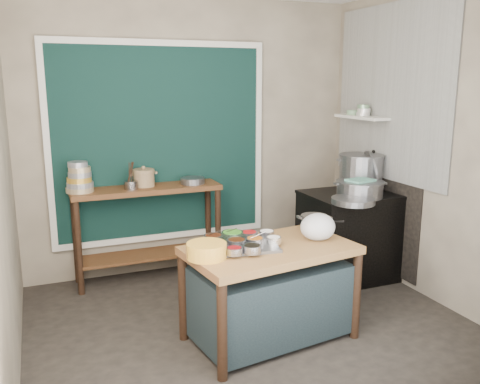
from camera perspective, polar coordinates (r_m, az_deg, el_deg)
name	(u,v)px	position (r m, az deg, el deg)	size (l,w,h in m)	color
floor	(248,323)	(4.37, 0.96, -14.54)	(3.50, 3.00, 0.02)	#2D2822
back_wall	(193,136)	(5.35, -5.35, 6.24)	(3.50, 0.02, 2.80)	gray
right_wall	(429,145)	(4.90, 20.42, 4.95)	(0.02, 3.00, 2.80)	gray
curtain_panel	(161,143)	(5.23, -8.91, 5.44)	(2.10, 0.02, 1.90)	black
curtain_frame	(161,143)	(5.22, -8.88, 5.43)	(2.22, 0.03, 2.02)	beige
tile_panel	(390,93)	(5.27, 16.52, 10.60)	(0.02, 1.70, 1.70)	#B2B2AA
soot_patch	(378,205)	(5.50, 15.18, -1.39)	(0.01, 1.30, 1.30)	black
wall_shelf	(362,117)	(5.46, 13.52, 8.18)	(0.22, 0.70, 0.03)	beige
prep_table	(270,293)	(3.98, 3.38, -11.26)	(1.25, 0.72, 0.75)	olive
back_counter	(148,233)	(5.18, -10.26, -4.57)	(1.45, 0.40, 0.95)	#503117
stove_block	(350,237)	(5.27, 12.27, -4.94)	(0.90, 0.68, 0.85)	black
stove_top	(352,194)	(5.16, 12.49, -0.27)	(0.92, 0.69, 0.03)	black
condiment_tray	(242,246)	(3.80, 0.27, -6.14)	(0.51, 0.36, 0.02)	gray
condiment_bowls	(239,241)	(3.79, -0.12, -5.53)	(0.61, 0.47, 0.07)	gray
yellow_basin	(207,250)	(3.59, -3.78, -6.57)	(0.28, 0.28, 0.11)	orange
saucepan	(314,223)	(4.28, 8.34, -3.42)	(0.23, 0.23, 0.13)	gray
plastic_bag_a	(318,227)	(4.01, 8.73, -3.88)	(0.28, 0.24, 0.21)	white
plastic_bag_b	(320,229)	(4.02, 9.01, -4.14)	(0.23, 0.20, 0.17)	white
bowl_stack	(79,179)	(4.96, -17.58, 1.42)	(0.26, 0.26, 0.29)	tan
utensil_cup	(131,185)	(4.97, -12.12, 0.77)	(0.14, 0.14, 0.08)	gray
ceramic_crock	(144,179)	(5.08, -10.75, 1.47)	(0.22, 0.22, 0.15)	olive
wide_bowl	(193,181)	(5.15, -5.34, 1.28)	(0.24, 0.24, 0.06)	gray
stock_pot	(361,172)	(5.30, 13.41, 2.19)	(0.46, 0.46, 0.36)	gray
pot_lid	(371,171)	(5.25, 14.48, 2.30)	(0.42, 0.42, 0.02)	gray
steamer	(360,189)	(4.99, 13.31, 0.34)	(0.47, 0.47, 0.15)	gray
green_cloth	(360,180)	(4.97, 13.36, 1.30)	(0.24, 0.19, 0.02)	#5FAD8A
shallow_pan	(353,201)	(4.71, 12.59, -0.96)	(0.39, 0.39, 0.05)	gray
shelf_bowl_stack	(364,111)	(5.43, 13.70, 8.88)	(0.14, 0.14, 0.11)	silver
shelf_bowl_green	(353,112)	(5.58, 12.58, 8.72)	(0.14, 0.14, 0.05)	gray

